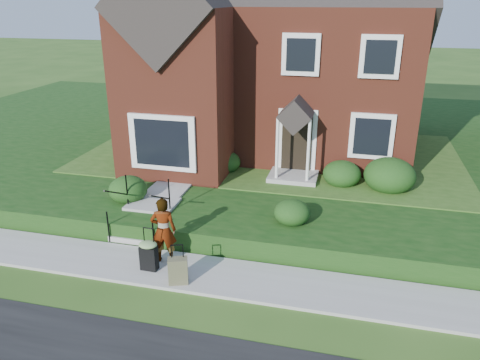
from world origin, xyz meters
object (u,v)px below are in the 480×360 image
(front_steps, at_px, (146,216))
(suitcase_olive, at_px, (178,271))
(suitcase_black, at_px, (149,254))
(woman, at_px, (163,230))

(front_steps, relative_size, suitcase_olive, 2.08)
(suitcase_black, bearing_deg, woman, 67.03)
(suitcase_black, height_order, suitcase_olive, suitcase_black)
(suitcase_black, xyz_separation_m, suitcase_olive, (0.90, -0.38, -0.10))
(woman, distance_m, suitcase_olive, 1.22)
(front_steps, relative_size, suitcase_black, 1.84)
(woman, height_order, suitcase_black, woman)
(suitcase_black, distance_m, suitcase_olive, 0.98)
(suitcase_olive, bearing_deg, woman, 108.81)
(front_steps, height_order, suitcase_olive, front_steps)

